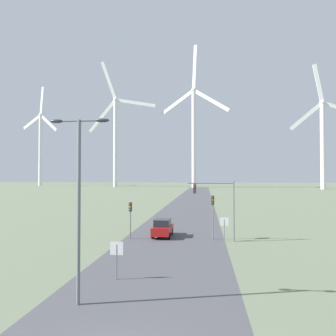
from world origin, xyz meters
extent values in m
cube|color=#47474C|center=(0.00, 48.00, 0.00)|extent=(10.00, 240.00, 0.01)
cylinder|color=slate|center=(-3.08, 5.18, 4.54)|extent=(0.18, 0.18, 9.08)
cylinder|color=slate|center=(-3.08, 5.18, 9.03)|extent=(2.36, 0.10, 0.10)
ellipsoid|color=#333338|center=(-4.26, 5.18, 9.03)|extent=(0.70, 0.32, 0.20)
ellipsoid|color=#333338|center=(-1.90, 5.18, 9.03)|extent=(0.70, 0.32, 0.20)
cylinder|color=slate|center=(-2.24, 9.16, 1.06)|extent=(0.07, 0.07, 2.12)
cube|color=white|center=(-2.24, 9.15, 1.89)|extent=(0.81, 0.01, 0.81)
cube|color=red|center=(-2.24, 9.16, 1.89)|extent=(0.76, 0.02, 0.76)
cylinder|color=slate|center=(4.95, 21.67, 1.05)|extent=(0.07, 0.07, 2.11)
cube|color=white|center=(4.95, 21.66, 1.88)|extent=(0.81, 0.01, 0.81)
cube|color=red|center=(4.95, 21.67, 1.88)|extent=(0.76, 0.02, 0.76)
cylinder|color=slate|center=(-4.32, 21.85, 1.82)|extent=(0.11, 0.11, 3.64)
cube|color=#2D2D2D|center=(-4.32, 21.85, 3.19)|extent=(0.28, 0.24, 0.90)
sphere|color=red|center=(-4.32, 21.72, 3.46)|extent=(0.16, 0.16, 0.16)
sphere|color=gold|center=(-4.32, 21.72, 3.19)|extent=(0.16, 0.16, 0.16)
sphere|color=green|center=(-4.32, 21.72, 2.92)|extent=(0.16, 0.16, 0.16)
cylinder|color=slate|center=(3.88, 22.36, 2.17)|extent=(0.11, 0.11, 4.34)
cube|color=#2D2D2D|center=(3.88, 22.36, 3.89)|extent=(0.28, 0.24, 0.90)
sphere|color=red|center=(3.88, 22.22, 4.16)|extent=(0.16, 0.16, 0.16)
sphere|color=gold|center=(3.88, 22.22, 3.89)|extent=(0.16, 0.16, 0.16)
sphere|color=green|center=(3.88, 22.22, 3.62)|extent=(0.16, 0.16, 0.16)
cylinder|color=slate|center=(5.84, 21.52, 2.92)|extent=(0.14, 0.14, 5.84)
cylinder|color=slate|center=(3.65, 21.52, 5.59)|extent=(4.38, 0.12, 0.12)
cube|color=#2D2D2D|center=(2.12, 21.52, 5.04)|extent=(0.28, 0.24, 0.90)
sphere|color=red|center=(2.12, 21.39, 5.31)|extent=(0.18, 0.18, 0.18)
cube|color=maroon|center=(-1.26, 23.39, 0.73)|extent=(1.87, 4.13, 0.80)
cube|color=#1E2328|center=(-1.26, 23.24, 1.48)|extent=(1.60, 2.13, 0.70)
cylinder|color=black|center=(-2.09, 24.66, 0.33)|extent=(0.22, 0.66, 0.66)
cylinder|color=black|center=(-0.43, 24.66, 0.33)|extent=(0.22, 0.66, 0.66)
cylinder|color=black|center=(-2.09, 22.11, 0.33)|extent=(0.22, 0.66, 0.66)
cylinder|color=black|center=(-0.43, 22.11, 0.33)|extent=(0.22, 0.66, 0.66)
cylinder|color=white|center=(-101.56, 188.23, 22.64)|extent=(2.20, 2.20, 45.28)
sphere|color=white|center=(-101.56, 188.23, 45.28)|extent=(2.60, 2.60, 2.60)
cube|color=white|center=(-94.63, 185.15, 39.73)|extent=(14.07, 6.62, 11.78)
cube|color=white|center=(-100.64, 187.81, 54.63)|extent=(3.56, 1.95, 17.58)
cube|color=white|center=(-109.42, 191.72, 41.49)|extent=(15.49, 7.25, 8.71)
cylinder|color=white|center=(-47.60, 171.18, 24.90)|extent=(2.20, 2.20, 49.80)
sphere|color=white|center=(-47.60, 171.18, 49.80)|extent=(2.60, 2.60, 2.60)
cube|color=white|center=(-35.67, 170.83, 47.66)|extent=(22.91, 1.16, 5.81)
cube|color=white|center=(-51.72, 171.30, 61.20)|extent=(9.50, 0.77, 22.20)
cube|color=white|center=(-55.41, 171.40, 40.53)|extent=(16.18, 0.96, 18.71)
cylinder|color=white|center=(-2.65, 162.82, 25.92)|extent=(2.20, 2.20, 51.84)
sphere|color=white|center=(-2.65, 162.82, 51.84)|extent=(2.60, 2.60, 2.60)
cube|color=white|center=(-2.09, 162.52, 64.14)|extent=(2.90, 1.85, 23.40)
cube|color=white|center=(-12.36, 167.95, 46.24)|extent=(19.34, 10.54, 12.21)
cube|color=white|center=(6.48, 157.99, 45.13)|extent=(18.41, 10.05, 14.21)
cylinder|color=white|center=(58.17, 149.97, 20.37)|extent=(2.20, 2.20, 40.74)
sphere|color=white|center=(58.17, 149.97, 40.74)|extent=(2.60, 2.60, 2.60)
cube|color=white|center=(50.78, 150.30, 34.46)|extent=(14.98, 1.17, 13.09)
cube|color=white|center=(56.44, 150.05, 50.29)|extent=(5.03, 0.73, 18.13)
camera|label=1|loc=(3.10, -10.36, 6.30)|focal=35.00mm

